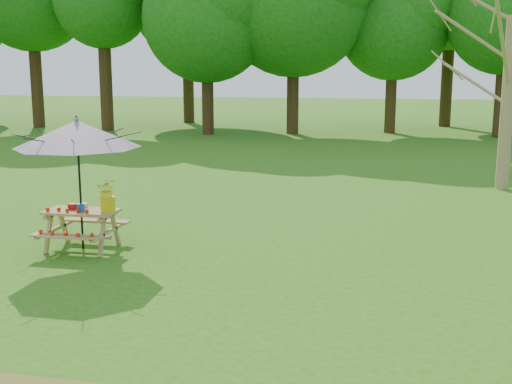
# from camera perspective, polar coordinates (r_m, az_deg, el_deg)

# --- Properties ---
(ground) EXTENTS (120.00, 120.00, 0.00)m
(ground) POSITION_cam_1_polar(r_m,az_deg,el_deg) (9.11, -16.52, -8.79)
(ground) COLOR #366212
(ground) RESTS_ON ground
(picnic_table) EXTENTS (1.20, 1.32, 0.67)m
(picnic_table) POSITION_cam_1_polar(r_m,az_deg,el_deg) (11.21, -15.19, -3.29)
(picnic_table) COLOR #AC7E4E
(picnic_table) RESTS_ON ground
(patio_umbrella) EXTENTS (2.72, 2.72, 2.25)m
(patio_umbrella) POSITION_cam_1_polar(r_m,az_deg,el_deg) (10.94, -15.61, 4.98)
(patio_umbrella) COLOR black
(patio_umbrella) RESTS_ON ground
(produce_bins) EXTENTS (0.33, 0.42, 0.13)m
(produce_bins) POSITION_cam_1_polar(r_m,az_deg,el_deg) (11.18, -15.49, -1.26)
(produce_bins) COLOR #AB100D
(produce_bins) RESTS_ON picnic_table
(tomatoes_row) EXTENTS (0.77, 0.13, 0.07)m
(tomatoes_row) POSITION_cam_1_polar(r_m,az_deg,el_deg) (11.04, -16.40, -1.55)
(tomatoes_row) COLOR red
(tomatoes_row) RESTS_ON picnic_table
(flower_bucket) EXTENTS (0.41, 0.38, 0.55)m
(flower_bucket) POSITION_cam_1_polar(r_m,az_deg,el_deg) (10.88, -13.07, -0.17)
(flower_bucket) COLOR yellow
(flower_bucket) RESTS_ON picnic_table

